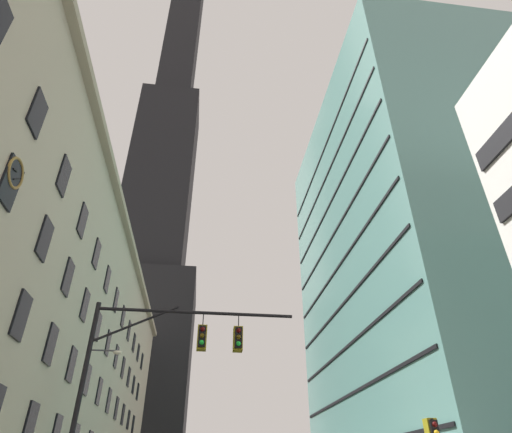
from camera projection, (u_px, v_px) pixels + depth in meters
name	position (u px, v px, depth m)	size (l,w,h in m)	color
station_building	(36.00, 345.00, 38.99)	(13.57, 69.42, 24.36)	#B2A88E
dark_skyscraper	(155.00, 221.00, 109.67)	(23.70, 23.70, 203.29)	black
glass_office_midrise	(418.00, 261.00, 44.93)	(17.89, 31.82, 42.72)	slate
traffic_signal_mast	(169.00, 358.00, 17.33)	(8.60, 0.63, 7.84)	black
street_lamppost	(82.00, 408.00, 24.75)	(2.10, 0.32, 8.48)	#47474C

